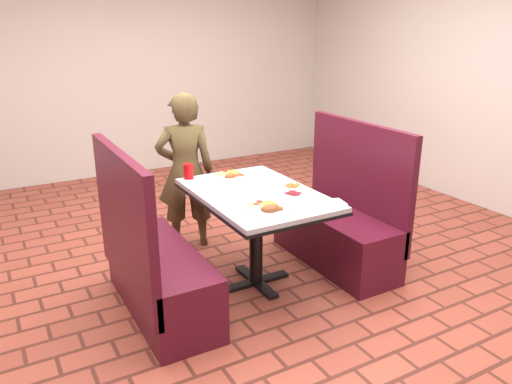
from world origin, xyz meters
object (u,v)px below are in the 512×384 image
Objects in this scene: booth_bench_left at (154,269)px; near_dinner_plate at (267,206)px; booth_bench_right at (340,225)px; plantain_plate at (292,186)px; dining_table at (256,204)px; red_tumbler at (188,171)px; far_dinner_plate at (231,174)px; diner_person at (185,172)px.

booth_bench_left reaches higher than near_dinner_plate.
booth_bench_right is 0.67m from plantain_plate.
red_tumbler is (-0.30, 0.56, 0.16)m from dining_table.
booth_bench_left is 1.60m from booth_bench_right.
booth_bench_left is 10.09× the size of red_tumbler.
near_dinner_plate is 0.93m from red_tumbler.
dining_table is 4.26× the size of near_dinner_plate.
booth_bench_right is at bearing 21.46° from near_dinner_plate.
near_dinner_plate is (0.68, -0.36, 0.45)m from booth_bench_left.
booth_bench_right reaches higher than far_dinner_plate.
dining_table is 0.65m from red_tumbler.
diner_person is at bearing 110.51° from far_dinner_plate.
booth_bench_right is 4.22× the size of near_dinner_plate.
red_tumbler is (-0.12, -0.38, 0.12)m from diner_person.
booth_bench_left is 0.89m from red_tumbler.
red_tumbler is (-0.31, 0.13, 0.03)m from far_dinner_plate.
diner_person reaches higher than plantain_plate.
far_dinner_plate reaches higher than plantain_plate.
far_dinner_plate is (0.81, 0.43, 0.45)m from booth_bench_left.
far_dinner_plate is 0.55m from plantain_plate.
red_tumbler is at bearing 101.32° from near_dinner_plate.
near_dinner_plate is at bearing -158.54° from booth_bench_right.
diner_person is 5.00× the size of far_dinner_plate.
plantain_plate is at bearing 133.78° from diner_person.
diner_person is (-0.18, 0.94, 0.04)m from dining_table.
dining_table is 0.88× the size of diner_person.
red_tumbler is at bearing 157.71° from far_dinner_plate.
booth_bench_left is 1.18m from diner_person.
plantain_plate is at bearing -7.89° from dining_table.
booth_bench_left and booth_bench_right have the same top height.
far_dinner_plate is at bearing 80.89° from near_dinner_plate.
near_dinner_plate is at bearing -108.05° from dining_table.
booth_bench_right reaches higher than plantain_plate.
diner_person is 8.05× the size of plantain_plate.
plantain_plate is at bearing -175.49° from booth_bench_right.
far_dinner_plate reaches higher than dining_table.
booth_bench_right is at bearing 0.00° from booth_bench_left.
booth_bench_right is at bearing 4.51° from plantain_plate.
near_dinner_plate is (-0.92, -0.36, 0.45)m from booth_bench_right.
far_dinner_plate is at bearing 88.78° from dining_table.
near_dinner_plate is 1.66× the size of plantain_plate.
diner_person is 1.30m from near_dinner_plate.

